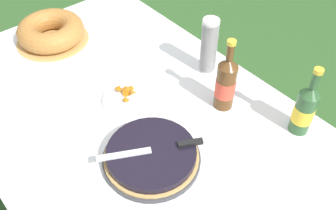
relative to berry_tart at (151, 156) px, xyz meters
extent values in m
plane|color=#335B28|center=(-0.27, 0.08, -0.77)|extent=(16.00, 16.00, 0.00)
cube|color=brown|center=(-0.27, 0.08, -0.05)|extent=(1.72, 1.11, 0.03)
cylinder|color=brown|center=(-1.07, 0.58, -0.42)|extent=(0.06, 0.06, 0.70)
cube|color=white|center=(-0.27, 0.08, -0.03)|extent=(1.73, 1.12, 0.00)
cube|color=white|center=(-0.27, 0.64, -0.08)|extent=(1.73, 0.00, 0.10)
cube|color=white|center=(-1.13, 0.08, -0.08)|extent=(0.00, 1.12, 0.10)
cylinder|color=#38383D|center=(0.00, 0.00, -0.02)|extent=(0.35, 0.35, 0.02)
cylinder|color=tan|center=(0.00, 0.00, 0.00)|extent=(0.34, 0.34, 0.01)
cylinder|color=black|center=(0.00, 0.00, 0.02)|extent=(0.32, 0.32, 0.03)
cube|color=silver|center=(-0.04, -0.08, 0.03)|extent=(0.11, 0.18, 0.00)
cube|color=black|center=(0.07, 0.12, 0.04)|extent=(0.06, 0.09, 0.01)
cylinder|color=tan|center=(-0.90, 0.08, -0.02)|extent=(0.35, 0.35, 0.01)
torus|color=#AD7033|center=(-0.90, 0.08, 0.03)|extent=(0.32, 0.32, 0.10)
cylinder|color=white|center=(-0.24, 0.50, 0.02)|extent=(0.07, 0.07, 0.09)
cylinder|color=white|center=(-0.24, 0.50, 0.03)|extent=(0.07, 0.07, 0.09)
cylinder|color=white|center=(-0.24, 0.50, 0.05)|extent=(0.07, 0.07, 0.09)
cylinder|color=white|center=(-0.24, 0.50, 0.06)|extent=(0.07, 0.07, 0.09)
cylinder|color=white|center=(-0.24, 0.50, 0.07)|extent=(0.07, 0.07, 0.09)
cylinder|color=white|center=(-0.24, 0.50, 0.08)|extent=(0.07, 0.07, 0.09)
cylinder|color=white|center=(-0.24, 0.50, 0.10)|extent=(0.07, 0.07, 0.09)
cylinder|color=white|center=(-0.24, 0.50, 0.11)|extent=(0.07, 0.07, 0.09)
cylinder|color=white|center=(-0.24, 0.50, 0.12)|extent=(0.07, 0.07, 0.09)
cylinder|color=white|center=(-0.24, 0.50, 0.14)|extent=(0.07, 0.07, 0.09)
cylinder|color=white|center=(-0.24, 0.50, 0.15)|extent=(0.07, 0.07, 0.09)
cylinder|color=white|center=(-0.24, 0.50, 0.16)|extent=(0.07, 0.07, 0.09)
cylinder|color=white|center=(-0.24, 0.50, 0.18)|extent=(0.07, 0.07, 0.09)
cylinder|color=white|center=(-0.24, 0.50, 0.19)|extent=(0.07, 0.07, 0.09)
torus|color=white|center=(-0.24, 0.50, 0.24)|extent=(0.07, 0.07, 0.01)
cylinder|color=#2D562D|center=(0.24, 0.53, 0.06)|extent=(0.07, 0.07, 0.18)
cylinder|color=yellow|center=(0.24, 0.53, 0.06)|extent=(0.08, 0.08, 0.07)
cone|color=#2D562D|center=(0.24, 0.53, 0.17)|extent=(0.07, 0.07, 0.04)
cylinder|color=#2D562D|center=(0.24, 0.53, 0.22)|extent=(0.03, 0.03, 0.06)
cylinder|color=gold|center=(0.24, 0.53, 0.26)|extent=(0.03, 0.03, 0.02)
cylinder|color=brown|center=(-0.04, 0.40, 0.07)|extent=(0.08, 0.08, 0.20)
cylinder|color=#E54C38|center=(-0.04, 0.40, 0.07)|extent=(0.08, 0.08, 0.08)
cone|color=brown|center=(-0.04, 0.40, 0.19)|extent=(0.08, 0.08, 0.04)
cylinder|color=brown|center=(-0.04, 0.40, 0.24)|extent=(0.03, 0.03, 0.06)
cylinder|color=gold|center=(-0.04, 0.40, 0.28)|extent=(0.03, 0.03, 0.02)
cylinder|color=white|center=(-0.31, 0.11, -0.02)|extent=(0.20, 0.20, 0.01)
torus|color=white|center=(-0.31, 0.11, -0.01)|extent=(0.20, 0.20, 0.01)
cone|color=#AA5D0A|center=(-0.37, 0.12, 0.00)|extent=(0.05, 0.05, 0.04)
cone|color=#C07321|center=(-0.31, 0.14, 0.00)|extent=(0.05, 0.05, 0.04)
cone|color=#B26211|center=(-0.34, 0.15, 0.00)|extent=(0.04, 0.04, 0.03)
cone|color=#CE6310|center=(-0.33, 0.13, -0.01)|extent=(0.05, 0.05, 0.05)
cone|color=#C76F17|center=(-0.34, 0.13, 0.01)|extent=(0.05, 0.05, 0.04)
cone|color=#A86413|center=(-0.30, 0.10, 0.00)|extent=(0.04, 0.04, 0.02)
camera|label=1|loc=(0.66, -0.47, 1.06)|focal=40.00mm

